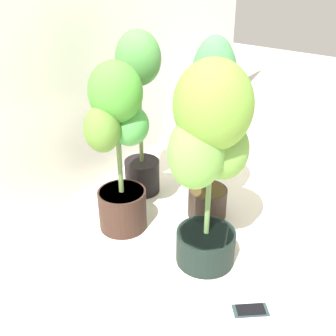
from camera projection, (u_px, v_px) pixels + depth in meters
ground_plane at (223, 225)px, 2.20m from camera, size 8.00×8.00×0.00m
mylar_back_wall at (91, 11)px, 2.16m from camera, size 3.20×0.01×2.00m
potted_plant_back_left at (118, 144)px, 1.96m from camera, size 0.39×0.32×0.87m
potted_plant_center at (211, 119)px, 2.01m from camera, size 0.38×0.27×0.96m
potted_plant_front_left at (210, 147)px, 1.68m from camera, size 0.45×0.45×0.95m
potted_plant_back_center at (137, 102)px, 2.22m from camera, size 0.29×0.26×0.94m
cell_phone at (251, 310)px, 1.69m from camera, size 0.15×0.15×0.01m
nutrient_bottle at (203, 169)px, 2.48m from camera, size 0.08×0.08×0.26m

